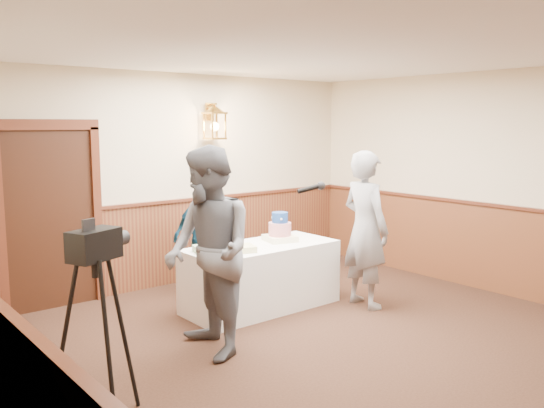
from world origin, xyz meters
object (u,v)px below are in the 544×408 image
Objects in this scene: tiered_cake at (280,230)px; sheet_cake_green at (208,249)px; baker at (365,229)px; interviewer at (209,252)px; display_table at (261,276)px; sheet_cake_yellow at (239,249)px; assistant_p at (207,234)px; tv_camera_rig at (99,341)px.

sheet_cake_green is (-0.99, 0.04, -0.10)m from tiered_cake.
tiered_cake is at bearing 47.65° from baker.
tiered_cake is at bearing 128.81° from interviewer.
tiered_cake is (0.31, 0.03, 0.51)m from display_table.
display_table is 0.92× the size of interviewer.
interviewer is 1.06× the size of baker.
sheet_cake_yellow is 0.21× the size of assistant_p.
assistant_p is (-0.49, 0.83, -0.12)m from tiered_cake.
baker reaches higher than sheet_cake_green.
interviewer is (-1.22, -0.77, 0.60)m from display_table.
interviewer is (-1.53, -0.80, 0.09)m from tiered_cake.
tv_camera_rig is at bearing -153.26° from tiered_cake.
tiered_cake is 0.99m from sheet_cake_green.
baker is (1.40, -0.58, 0.14)m from sheet_cake_yellow.
sheet_cake_yellow is 1.02m from assistant_p.
sheet_cake_yellow is at bearing -161.92° from display_table.
display_table is 1.18× the size of assistant_p.
interviewer is (-0.54, -0.85, 0.19)m from sheet_cake_green.
assistant_p is at bearing 57.65° from sheet_cake_green.
baker reaches higher than tv_camera_rig.
display_table is 5.48× the size of sheet_cake_yellow.
tv_camera_rig is (-2.86, -1.44, -0.24)m from tiered_cake.
display_table is 0.60m from tiered_cake.
interviewer reaches higher than tiered_cake.
display_table is 1.33m from baker.
display_table is at bearing 59.57° from baker.
baker is at bearing -22.49° from sheet_cake_yellow.
interviewer is at bearing -141.76° from sheet_cake_yellow.
assistant_p is at bearing 158.53° from interviewer.
baker is (2.21, 0.06, -0.06)m from interviewer.
tiered_cake is at bearing 12.94° from sheet_cake_yellow.
tiered_cake is 3.21m from tv_camera_rig.
tv_camera_rig is (-1.87, -1.48, -0.14)m from sheet_cake_green.
baker is 1.97m from assistant_p.
sheet_cake_green reaches higher than sheet_cake_yellow.
interviewer reaches higher than baker.
sheet_cake_yellow is 1.08× the size of sheet_cake_green.
assistant_p is at bearing 120.29° from tiered_cake.
baker reaches higher than assistant_p.
sheet_cake_yellow is at bearing 139.31° from interviewer.
tv_camera_rig is at bearing -149.21° from sheet_cake_yellow.
assistant_p reaches higher than sheet_cake_green.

